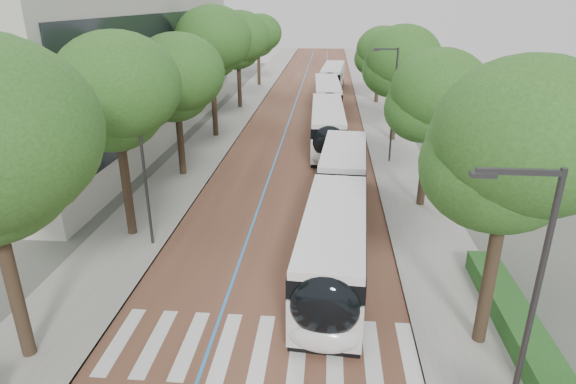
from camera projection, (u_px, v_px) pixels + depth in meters
ground at (251, 369)px, 15.58m from camera, size 160.00×160.00×0.00m
road at (308, 109)px, 52.57m from camera, size 11.00×140.00×0.02m
sidewalk_left at (240, 107)px, 53.14m from camera, size 4.00×140.00×0.12m
sidewalk_right at (377, 110)px, 51.96m from camera, size 4.00×140.00×0.12m
kerb_left at (257, 108)px, 52.99m from camera, size 0.20×140.00×0.14m
kerb_right at (360, 109)px, 52.11m from camera, size 0.20×140.00×0.14m
zebra_crossing at (262, 348)px, 16.48m from camera, size 10.55×3.60×0.01m
lane_line_left at (293, 109)px, 52.69m from camera, size 0.12×126.00×0.01m
lane_line_right at (323, 109)px, 52.44m from camera, size 0.12×126.00×0.01m
office_building at (71, 52)px, 40.39m from camera, size 18.11×40.00×14.00m
hedge at (546, 374)px, 14.67m from camera, size 1.20×14.00×0.80m
streetlight_near at (524, 311)px, 10.49m from camera, size 1.82×0.20×8.00m
streetlight_far at (392, 97)px, 33.61m from camera, size 1.82×0.20×8.00m
lamp_post_left at (144, 165)px, 21.92m from camera, size 0.14×0.14×8.00m
trees_left at (201, 60)px, 36.26m from camera, size 6.47×61.15×10.23m
trees_right at (406, 74)px, 34.49m from camera, size 5.99×47.63×9.21m
lead_bus at (338, 211)px, 23.20m from camera, size 3.69×18.52×3.20m
bus_queued_0 at (327, 128)px, 38.33m from camera, size 2.83×12.46×3.20m
bus_queued_1 at (327, 98)px, 50.12m from camera, size 3.00×12.48×3.20m
bus_queued_2 at (332, 79)px, 62.19m from camera, size 3.31×12.53×3.20m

